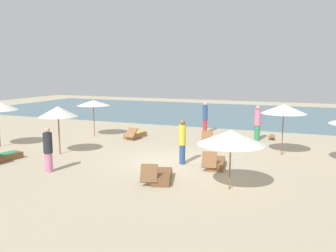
{
  "coord_description": "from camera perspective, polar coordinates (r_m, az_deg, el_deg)",
  "views": [
    {
      "loc": [
        5.39,
        -13.58,
        3.87
      ],
      "look_at": [
        -0.97,
        2.4,
        1.1
      ],
      "focal_mm": 38.02,
      "sensor_mm": 36.0,
      "label": 1
    }
  ],
  "objects": [
    {
      "name": "lounger_1",
      "position": [
        18.91,
        7.09,
        -2.19
      ],
      "size": [
        0.86,
        1.73,
        0.73
      ],
      "color": "brown",
      "rests_on": "ground_plane"
    },
    {
      "name": "person_2",
      "position": [
        14.15,
        -18.67,
        -3.63
      ],
      "size": [
        0.47,
        0.47,
        1.71
      ],
      "color": "#D17299",
      "rests_on": "ground_plane"
    },
    {
      "name": "person_3",
      "position": [
        14.51,
        2.32,
        -2.43
      ],
      "size": [
        0.4,
        0.4,
        1.84
      ],
      "color": "#2D4C8C",
      "rests_on": "ground_plane"
    },
    {
      "name": "umbrella_6",
      "position": [
        16.66,
        18.07,
        2.64
      ],
      "size": [
        2.0,
        2.0,
        2.33
      ],
      "color": "brown",
      "rests_on": "ground_plane"
    },
    {
      "name": "umbrella_3",
      "position": [
        20.86,
        -11.87,
        3.65
      ],
      "size": [
        1.88,
        1.88,
        2.1
      ],
      "color": "brown",
      "rests_on": "ground_plane"
    },
    {
      "name": "umbrella_4",
      "position": [
        16.79,
        -17.22,
        2.23
      ],
      "size": [
        1.75,
        1.75,
        2.21
      ],
      "color": "brown",
      "rests_on": "ground_plane"
    },
    {
      "name": "dog",
      "position": [
        20.42,
        16.3,
        -1.67
      ],
      "size": [
        0.48,
        0.7,
        0.32
      ],
      "color": "olive",
      "rests_on": "ground_plane"
    },
    {
      "name": "lounger_5",
      "position": [
        12.5,
        -1.14,
        -8.07
      ],
      "size": [
        1.04,
        1.77,
        0.71
      ],
      "color": "brown",
      "rests_on": "ground_plane"
    },
    {
      "name": "lounger_4",
      "position": [
        16.66,
        -24.96,
        -4.53
      ],
      "size": [
        0.82,
        1.72,
        0.72
      ],
      "color": "brown",
      "rests_on": "ground_plane"
    },
    {
      "name": "lounger_2",
      "position": [
        14.33,
        7.67,
        -5.9
      ],
      "size": [
        0.85,
        1.71,
        0.74
      ],
      "color": "brown",
      "rests_on": "ground_plane"
    },
    {
      "name": "lounger_3",
      "position": [
        20.18,
        -5.33,
        -1.45
      ],
      "size": [
        0.83,
        1.77,
        0.67
      ],
      "color": "olive",
      "rests_on": "ground_plane"
    },
    {
      "name": "ocean_water",
      "position": [
        31.29,
        11.62,
        1.91
      ],
      "size": [
        48.0,
        16.0,
        0.06
      ],
      "primitive_type": "cube",
      "color": "slate",
      "rests_on": "ground_plane"
    },
    {
      "name": "person_0",
      "position": [
        21.75,
        5.96,
        1.44
      ],
      "size": [
        0.4,
        0.4,
        1.88
      ],
      "color": "#BF3338",
      "rests_on": "ground_plane"
    },
    {
      "name": "umbrella_0",
      "position": [
        11.47,
        10.03,
        -1.77
      ],
      "size": [
        2.17,
        2.17,
        1.96
      ],
      "color": "brown",
      "rests_on": "ground_plane"
    },
    {
      "name": "person_1",
      "position": [
        19.89,
        14.15,
        0.51
      ],
      "size": [
        0.5,
        0.5,
        1.93
      ],
      "color": "#338C59",
      "rests_on": "ground_plane"
    },
    {
      "name": "ground_plane",
      "position": [
        15.12,
        0.05,
        -5.69
      ],
      "size": [
        60.0,
        60.0,
        0.0
      ],
      "primitive_type": "plane",
      "color": "#BCAD8E"
    }
  ]
}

